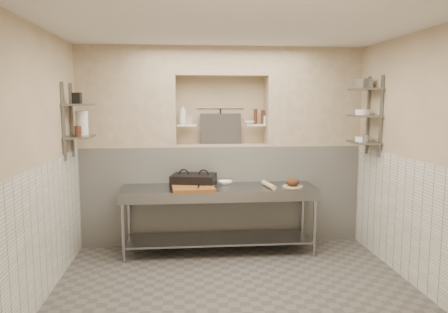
{
  "coord_description": "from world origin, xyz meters",
  "views": [
    {
      "loc": [
        -0.55,
        -4.54,
        2.04
      ],
      "look_at": [
        -0.04,
        0.9,
        1.35
      ],
      "focal_mm": 35.0,
      "sensor_mm": 36.0,
      "label": 1
    }
  ],
  "objects": [
    {
      "name": "backwall_lower",
      "position": [
        0.0,
        1.75,
        0.7
      ],
      "size": [
        4.0,
        0.4,
        1.4
      ],
      "primitive_type": "cube",
      "color": "white",
      "rests_on": "floor"
    },
    {
      "name": "wall_shelf_right_upper",
      "position": [
        1.84,
        1.05,
        2.2
      ],
      "size": [
        0.3,
        0.5,
        0.03
      ],
      "primitive_type": "cube",
      "color": "slate",
      "rests_on": "wall_right"
    },
    {
      "name": "wall_shelf_left_lower",
      "position": [
        -1.84,
        1.05,
        1.6
      ],
      "size": [
        0.3,
        0.5,
        0.02
      ],
      "primitive_type": "cube",
      "color": "slate",
      "rests_on": "wall_left"
    },
    {
      "name": "wall_left",
      "position": [
        -2.05,
        0.0,
        1.4
      ],
      "size": [
        0.1,
        3.9,
        2.8
      ],
      "primitive_type": "cube",
      "color": "#C8AD88",
      "rests_on": "ground"
    },
    {
      "name": "bowl_alcove",
      "position": [
        0.4,
        1.71,
        1.74
      ],
      "size": [
        0.16,
        0.16,
        0.05
      ],
      "primitive_type": "imported",
      "rotation": [
        0.0,
        0.0,
        0.05
      ],
      "color": "white",
      "rests_on": "alcove_shelf_right"
    },
    {
      "name": "alcove_shelf_left",
      "position": [
        -0.5,
        1.75,
        1.7
      ],
      "size": [
        0.28,
        0.16,
        0.02
      ],
      "primitive_type": "cube",
      "color": "white",
      "rests_on": "backwall_lower"
    },
    {
      "name": "rolling_pin",
      "position": [
        0.58,
        1.11,
        0.93
      ],
      "size": [
        0.13,
        0.42,
        0.06
      ],
      "primitive_type": "cylinder",
      "rotation": [
        1.57,
        0.0,
        0.16
      ],
      "color": "beige",
      "rests_on": "prep_table"
    },
    {
      "name": "jar_alcove",
      "position": [
        -0.46,
        1.74,
        1.78
      ],
      "size": [
        0.09,
        0.09,
        0.13
      ],
      "primitive_type": "cube",
      "color": "#C8AD88",
      "rests_on": "alcove_shelf_left"
    },
    {
      "name": "splash_panel",
      "position": [
        0.0,
        1.85,
        1.64
      ],
      "size": [
        0.6,
        0.08,
        0.45
      ],
      "primitive_type": "cube",
      "rotation": [
        -0.14,
        0.0,
        0.0
      ],
      "color": "#383330",
      "rests_on": "alcove_sill"
    },
    {
      "name": "wall_shelf_left_upper",
      "position": [
        -1.84,
        1.05,
        2.0
      ],
      "size": [
        0.3,
        0.5,
        0.03
      ],
      "primitive_type": "cube",
      "color": "slate",
      "rests_on": "wall_left"
    },
    {
      "name": "canister_right",
      "position": [
        1.84,
        0.97,
        1.56
      ],
      "size": [
        0.1,
        0.1,
        0.1
      ],
      "primitive_type": "cylinder",
      "color": "gray",
      "rests_on": "wall_shelf_right_lower"
    },
    {
      "name": "shelf_rail_left_a",
      "position": [
        -1.98,
        1.25,
        1.8
      ],
      "size": [
        0.03,
        0.03,
        0.95
      ],
      "primitive_type": "cube",
      "color": "slate",
      "rests_on": "wall_left"
    },
    {
      "name": "tongs",
      "position": [
        -0.36,
        0.97,
        0.96
      ],
      "size": [
        0.05,
        0.27,
        0.02
      ],
      "primitive_type": "cylinder",
      "rotation": [
        1.57,
        0.0,
        -0.12
      ],
      "color": "gray",
      "rests_on": "cutting_board"
    },
    {
      "name": "floor",
      "position": [
        0.0,
        0.0,
        -0.05
      ],
      "size": [
        4.0,
        3.9,
        0.1
      ],
      "primitive_type": "cube",
      "color": "#5B5550",
      "rests_on": "ground"
    },
    {
      "name": "condiment_b",
      "position": [
        0.5,
        1.79,
        1.82
      ],
      "size": [
        0.05,
        0.05,
        0.22
      ],
      "primitive_type": "cylinder",
      "color": "#432217",
      "rests_on": "alcove_shelf_right"
    },
    {
      "name": "backwall_pillar_right",
      "position": [
        1.33,
        1.75,
        2.1
      ],
      "size": [
        1.35,
        0.4,
        1.4
      ],
      "primitive_type": "cube",
      "color": "#C8AD88",
      "rests_on": "backwall_lower"
    },
    {
      "name": "jar_left",
      "position": [
        -1.84,
        0.96,
        1.68
      ],
      "size": [
        0.09,
        0.09,
        0.13
      ],
      "primitive_type": "cylinder",
      "color": "#432217",
      "rests_on": "wall_shelf_left_lower"
    },
    {
      "name": "condiment_a",
      "position": [
        0.61,
        1.76,
        1.81
      ],
      "size": [
        0.06,
        0.06,
        0.2
      ],
      "primitive_type": "cylinder",
      "color": "#432217",
      "rests_on": "alcove_shelf_right"
    },
    {
      "name": "wall_shelf_right_lower",
      "position": [
        1.84,
        1.05,
        1.5
      ],
      "size": [
        0.3,
        0.5,
        0.02
      ],
      "primitive_type": "cube",
      "color": "slate",
      "rests_on": "wall_right"
    },
    {
      "name": "basket_right",
      "position": [
        1.84,
        1.12,
        2.27
      ],
      "size": [
        0.2,
        0.23,
        0.12
      ],
      "primitive_type": "cube",
      "rotation": [
        0.0,
        0.0,
        0.22
      ],
      "color": "gray",
      "rests_on": "wall_shelf_right_upper"
    },
    {
      "name": "wall_front",
      "position": [
        0.0,
        -2.0,
        1.4
      ],
      "size": [
        4.0,
        0.1,
        2.8
      ],
      "primitive_type": "cube",
      "color": "#C8AD88",
      "rests_on": "ground"
    },
    {
      "name": "bread_board",
      "position": [
        0.9,
        1.11,
        0.91
      ],
      "size": [
        0.27,
        0.27,
        0.02
      ],
      "primitive_type": "cylinder",
      "color": "beige",
      "rests_on": "prep_table"
    },
    {
      "name": "jug_left",
      "position": [
        -1.84,
        1.2,
        1.77
      ],
      "size": [
        0.15,
        0.15,
        0.31
      ],
      "primitive_type": "cylinder",
      "color": "white",
      "rests_on": "wall_shelf_left_lower"
    },
    {
      "name": "box_left_upper",
      "position": [
        -1.84,
        0.98,
        2.08
      ],
      "size": [
        0.1,
        0.1,
        0.14
      ],
      "primitive_type": "cube",
      "rotation": [
        0.0,
        0.0,
        -0.08
      ],
      "color": "black",
      "rests_on": "wall_shelf_left_upper"
    },
    {
      "name": "cutting_board",
      "position": [
        -0.43,
        0.98,
        0.92
      ],
      "size": [
        0.56,
        0.41,
        0.05
      ],
      "primitive_type": "cube",
      "rotation": [
        0.0,
        0.0,
        0.07
      ],
      "color": "brown",
      "rests_on": "prep_table"
    },
    {
      "name": "backwall_pillar_left",
      "position": [
        -1.33,
        1.75,
        2.1
      ],
      "size": [
        1.35,
        0.4,
        1.4
      ],
      "primitive_type": "cube",
      "color": "#C8AD88",
      "rests_on": "backwall_lower"
    },
    {
      "name": "panini_press",
      "position": [
        -0.41,
        1.31,
        0.98
      ],
      "size": [
        0.66,
        0.54,
        0.16
      ],
      "rotation": [
        0.0,
        0.0,
        -0.22
      ],
      "color": "black",
      "rests_on": "prep_table"
    },
    {
      "name": "shelf_rail_left_b",
      "position": [
        -1.98,
        0.85,
        1.8
      ],
      "size": [
        0.03,
        0.03,
        0.95
      ],
      "primitive_type": "cube",
      "color": "slate",
      "rests_on": "wall_left"
    },
    {
      "name": "bread_loaf",
      "position": [
        0.9,
        1.11,
        0.97
      ],
      "size": [
        0.18,
        0.18,
        0.11
      ],
      "primitive_type": "ellipsoid",
      "color": "#4C2D19",
      "rests_on": "bread_board"
    },
    {
      "name": "shelf_rail_right_b",
      "position": [
        1.98,
        0.85,
        1.85
      ],
      "size": [
        0.03,
        0.03,
        1.05
      ],
      "primitive_type": "cube",
      "color": "slate",
      "rests_on": "wall_right"
    },
    {
      "name": "alcove_sill",
      "position": [
        0.0,
        1.75,
        1.41
      ],
      "size": [
        1.3,
        0.4,
        0.02
      ],
      "primitive_type": "cube",
      "color": "#C8AD88",
      "rests_on": "backwall_lower"
    },
    {
      "name": "bowl_right_mid",
      "position": [
        1.84,
        1.11,
        1.9
      ],
      "size": [
        0.19,
        0.19,
        0.07
      ],
      "primitive_type": "cylinder",
      "color": "white",
      "rests_on": "wall_shelf_right_mid"
    },
    {
      "name": "knife_blade",
      "position": [
        -0.19,
        1.08,
        0.95
      ],
      "size": [
        0.25,
        0.08,
        0.01
      ],
      "primitive_type": "cube",
      "rotation": [
        0.0,
        0.0,
        0.2
      ],
      "color": "gray",
      "rests_on": "cutting_board"
    },
    {
      "name": "prep_table",
      "position": [
        -0.08,
        1.18,
        0.64
      ],
      "size": [
        2.6,
        0.7,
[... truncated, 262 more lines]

